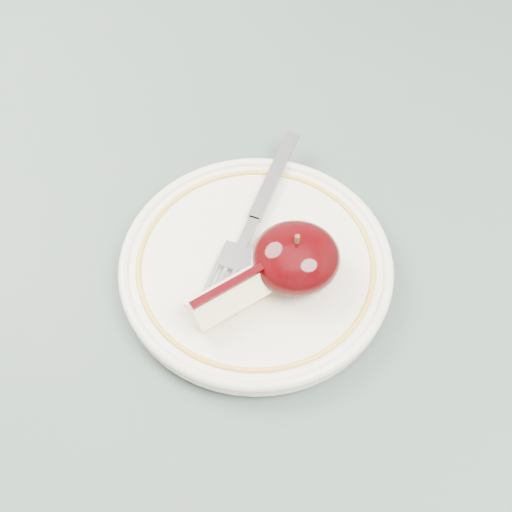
{
  "coord_description": "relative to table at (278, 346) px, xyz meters",
  "views": [
    {
      "loc": [
        -0.05,
        -0.29,
        1.25
      ],
      "look_at": [
        -0.02,
        0.02,
        0.78
      ],
      "focal_mm": 50.0,
      "sensor_mm": 36.0,
      "label": 1
    }
  ],
  "objects": [
    {
      "name": "apple_half",
      "position": [
        0.01,
        0.01,
        0.13
      ],
      "size": [
        0.07,
        0.07,
        0.05
      ],
      "color": "black",
      "rests_on": "plate"
    },
    {
      "name": "plate",
      "position": [
        -0.02,
        0.02,
        0.1
      ],
      "size": [
        0.22,
        0.22,
        0.02
      ],
      "color": "#F5E7CD",
      "rests_on": "table"
    },
    {
      "name": "table",
      "position": [
        0.0,
        0.0,
        0.0
      ],
      "size": [
        0.9,
        0.9,
        0.75
      ],
      "color": "brown",
      "rests_on": "ground"
    },
    {
      "name": "fork",
      "position": [
        -0.01,
        0.06,
        0.11
      ],
      "size": [
        0.11,
        0.18,
        0.0
      ],
      "rotation": [
        0.0,
        0.0,
        1.1
      ],
      "color": "#94969C",
      "rests_on": "plate"
    },
    {
      "name": "apple_wedge",
      "position": [
        -0.04,
        -0.01,
        0.12
      ],
      "size": [
        0.07,
        0.06,
        0.03
      ],
      "rotation": [
        0.0,
        0.0,
        0.47
      ],
      "color": "#FFF4BB",
      "rests_on": "plate"
    }
  ]
}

